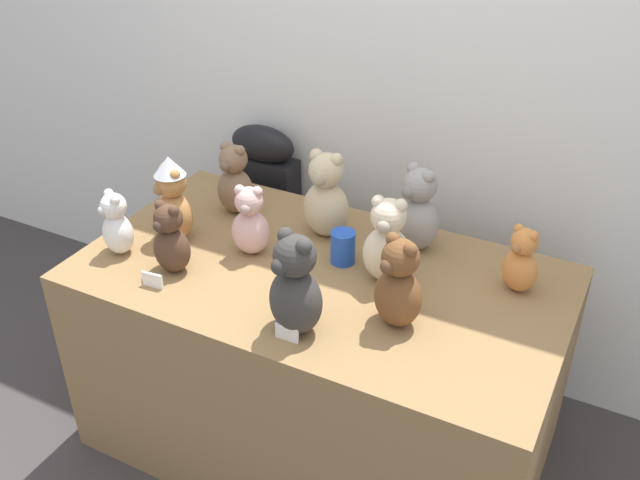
% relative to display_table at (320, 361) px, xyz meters
% --- Properties ---
extents(wall_back, '(7.00, 0.08, 2.60)m').
position_rel_display_table_xyz_m(wall_back, '(0.00, 0.68, 0.93)').
color(wall_back, white).
rests_on(wall_back, ground_plane).
extents(display_table, '(1.54, 0.86, 0.74)m').
position_rel_display_table_xyz_m(display_table, '(0.00, 0.00, 0.00)').
color(display_table, olive).
rests_on(display_table, ground_plane).
extents(instrument_case, '(0.28, 0.12, 0.93)m').
position_rel_display_table_xyz_m(instrument_case, '(-0.55, 0.56, 0.10)').
color(instrument_case, black).
rests_on(instrument_case, ground_plane).
extents(teddy_bear_charcoal, '(0.20, 0.19, 0.32)m').
position_rel_display_table_xyz_m(teddy_bear_charcoal, '(0.07, -0.29, 0.52)').
color(teddy_bear_charcoal, '#383533').
rests_on(teddy_bear_charcoal, display_table).
extents(teddy_bear_caramel, '(0.17, 0.16, 0.30)m').
position_rel_display_table_xyz_m(teddy_bear_caramel, '(-0.53, -0.04, 0.52)').
color(teddy_bear_caramel, '#B27A42').
rests_on(teddy_bear_caramel, display_table).
extents(teddy_bear_snow, '(0.15, 0.14, 0.22)m').
position_rel_display_table_xyz_m(teddy_bear_snow, '(-0.64, -0.20, 0.47)').
color(teddy_bear_snow, white).
rests_on(teddy_bear_snow, display_table).
extents(teddy_bear_mocha, '(0.15, 0.13, 0.27)m').
position_rel_display_table_xyz_m(teddy_bear_mocha, '(-0.45, 0.21, 0.50)').
color(teddy_bear_mocha, '#7F6047').
rests_on(teddy_bear_mocha, display_table).
extents(teddy_bear_cocoa, '(0.14, 0.12, 0.24)m').
position_rel_display_table_xyz_m(teddy_bear_cocoa, '(-0.42, -0.20, 0.48)').
color(teddy_bear_cocoa, '#4C3323').
rests_on(teddy_bear_cocoa, display_table).
extents(teddy_bear_cream, '(0.16, 0.14, 0.29)m').
position_rel_display_table_xyz_m(teddy_bear_cream, '(0.20, 0.06, 0.51)').
color(teddy_bear_cream, beige).
rests_on(teddy_bear_cream, display_table).
extents(teddy_bear_blush, '(0.15, 0.14, 0.25)m').
position_rel_display_table_xyz_m(teddy_bear_blush, '(-0.26, 0.00, 0.49)').
color(teddy_bear_blush, beige).
rests_on(teddy_bear_blush, display_table).
extents(teddy_bear_ginger, '(0.14, 0.13, 0.22)m').
position_rel_display_table_xyz_m(teddy_bear_ginger, '(0.58, 0.19, 0.47)').
color(teddy_bear_ginger, '#D17F3D').
rests_on(teddy_bear_ginger, display_table).
extents(teddy_bear_chestnut, '(0.18, 0.17, 0.28)m').
position_rel_display_table_xyz_m(teddy_bear_chestnut, '(0.31, -0.13, 0.50)').
color(teddy_bear_chestnut, brown).
rests_on(teddy_bear_chestnut, display_table).
extents(teddy_bear_sand, '(0.16, 0.14, 0.31)m').
position_rel_display_table_xyz_m(teddy_bear_sand, '(-0.09, 0.22, 0.52)').
color(teddy_bear_sand, '#CCB78E').
rests_on(teddy_bear_sand, display_table).
extents(teddy_bear_ash, '(0.19, 0.18, 0.30)m').
position_rel_display_table_xyz_m(teddy_bear_ash, '(0.21, 0.28, 0.51)').
color(teddy_bear_ash, gray).
rests_on(teddy_bear_ash, display_table).
extents(party_cup_blue, '(0.08, 0.08, 0.11)m').
position_rel_display_table_xyz_m(party_cup_blue, '(0.04, 0.09, 0.43)').
color(party_cup_blue, blue).
rests_on(party_cup_blue, display_table).
extents(name_card_front_left, '(0.07, 0.01, 0.05)m').
position_rel_display_table_xyz_m(name_card_front_left, '(-0.42, -0.31, 0.40)').
color(name_card_front_left, white).
rests_on(name_card_front_left, display_table).
extents(name_card_front_middle, '(0.07, 0.01, 0.05)m').
position_rel_display_table_xyz_m(name_card_front_middle, '(0.07, -0.34, 0.40)').
color(name_card_front_middle, white).
rests_on(name_card_front_middle, display_table).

